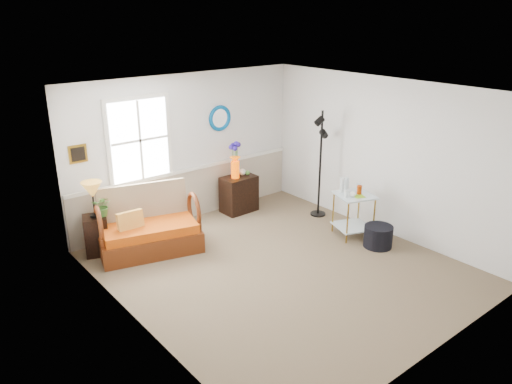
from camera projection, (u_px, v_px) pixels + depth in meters
floor at (281, 268)px, 7.37m from camera, size 4.50×5.00×0.01m
ceiling at (284, 91)px, 6.48m from camera, size 4.50×5.00×0.01m
walls at (282, 185)px, 6.92m from camera, size 4.51×5.01×2.60m
wainscot at (190, 194)px, 9.02m from camera, size 4.46×0.02×0.90m
chair_rail at (189, 170)px, 8.85m from camera, size 4.46×0.04×0.06m
window at (140, 140)px, 8.08m from camera, size 1.14×0.06×1.44m
picture at (78, 154)px, 7.50m from camera, size 0.28×0.03×0.28m
mirror at (220, 118)px, 8.99m from camera, size 0.47×0.07×0.47m
loveseat at (148, 221)px, 7.74m from camera, size 1.71×1.24×1.00m
throw_pillow at (131, 224)px, 7.57m from camera, size 0.41×0.12×0.40m
lamp_stand at (96, 235)px, 7.71m from camera, size 0.45×0.45×0.62m
table_lamp at (93, 200)px, 7.49m from camera, size 0.37×0.37×0.56m
potted_plant at (103, 208)px, 7.59m from camera, size 0.43×0.44×0.25m
cabinet at (239, 194)px, 9.33m from camera, size 0.65×0.42×0.68m
flower_vase at (235, 160)px, 9.05m from camera, size 0.24×0.24×0.66m
side_table at (353, 215)px, 8.32m from camera, size 0.74×0.74×0.73m
tabletop_items at (352, 186)px, 8.18m from camera, size 0.56×0.56×0.26m
floor_lamp at (320, 164)px, 8.95m from camera, size 0.33×0.33×1.95m
ottoman at (378, 236)px, 7.99m from camera, size 0.60×0.60×0.35m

